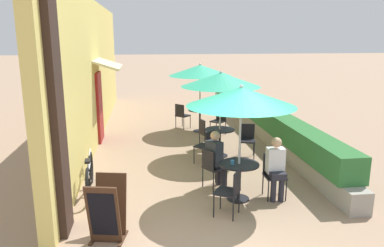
{
  "coord_description": "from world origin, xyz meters",
  "views": [
    {
      "loc": [
        -1.03,
        -5.28,
        3.17
      ],
      "look_at": [
        0.15,
        3.86,
        1.0
      ],
      "focal_mm": 35.0,
      "sensor_mm": 36.0,
      "label": 1
    }
  ],
  "objects_px": {
    "patio_table_near": "(239,173)",
    "cafe_chair_near_left": "(274,172)",
    "patio_umbrella_far": "(200,70)",
    "cafe_chair_far_left": "(182,114)",
    "bicycle_leaning": "(90,175)",
    "cafe_chair_mid_back": "(247,138)",
    "cafe_chair_far_right": "(219,119)",
    "cafe_chair_near_back": "(231,189)",
    "patio_table_mid": "(220,136)",
    "cafe_chair_mid_right": "(207,144)",
    "patio_umbrella_mid": "(221,80)",
    "seated_patron_near_right": "(216,157)",
    "seated_patron_near_left": "(276,166)",
    "patio_umbrella_near": "(241,97)",
    "menu_board": "(107,210)",
    "patio_table_far": "(200,116)",
    "coffee_cup_near": "(232,162)",
    "cafe_chair_near_right": "(212,165)",
    "coffee_cup_far": "(197,108)",
    "cafe_chair_mid_left": "(205,131)"
  },
  "relations": [
    {
      "from": "patio_table_near",
      "to": "cafe_chair_near_left",
      "type": "distance_m",
      "value": 0.74
    },
    {
      "from": "cafe_chair_near_left",
      "to": "patio_umbrella_far",
      "type": "distance_m",
      "value": 5.64
    },
    {
      "from": "cafe_chair_far_left",
      "to": "bicycle_leaning",
      "type": "height_order",
      "value": "cafe_chair_far_left"
    },
    {
      "from": "cafe_chair_mid_back",
      "to": "cafe_chair_far_right",
      "type": "distance_m",
      "value": 2.36
    },
    {
      "from": "patio_table_near",
      "to": "cafe_chair_near_back",
      "type": "relative_size",
      "value": 0.9
    },
    {
      "from": "cafe_chair_far_right",
      "to": "bicycle_leaning",
      "type": "bearing_deg",
      "value": 94.81
    },
    {
      "from": "patio_table_mid",
      "to": "cafe_chair_mid_back",
      "type": "height_order",
      "value": "cafe_chair_mid_back"
    },
    {
      "from": "cafe_chair_mid_right",
      "to": "bicycle_leaning",
      "type": "xyz_separation_m",
      "value": [
        -2.68,
        -1.41,
        -0.15
      ]
    },
    {
      "from": "patio_umbrella_mid",
      "to": "cafe_chair_mid_back",
      "type": "height_order",
      "value": "patio_umbrella_mid"
    },
    {
      "from": "patio_umbrella_mid",
      "to": "bicycle_leaning",
      "type": "xyz_separation_m",
      "value": [
        -3.14,
        -1.99,
        -1.7
      ]
    },
    {
      "from": "cafe_chair_far_left",
      "to": "seated_patron_near_right",
      "type": "bearing_deg",
      "value": -42.74
    },
    {
      "from": "cafe_chair_mid_back",
      "to": "cafe_chair_far_left",
      "type": "bearing_deg",
      "value": -52.19
    },
    {
      "from": "seated_patron_near_left",
      "to": "bicycle_leaning",
      "type": "height_order",
      "value": "seated_patron_near_left"
    },
    {
      "from": "patio_umbrella_near",
      "to": "cafe_chair_far_left",
      "type": "distance_m",
      "value": 6.13
    },
    {
      "from": "patio_table_near",
      "to": "cafe_chair_near_back",
      "type": "height_order",
      "value": "cafe_chair_near_back"
    },
    {
      "from": "cafe_chair_near_back",
      "to": "menu_board",
      "type": "distance_m",
      "value": 2.17
    },
    {
      "from": "cafe_chair_near_back",
      "to": "cafe_chair_far_right",
      "type": "distance_m",
      "value": 5.72
    },
    {
      "from": "patio_table_near",
      "to": "patio_table_mid",
      "type": "bearing_deg",
      "value": 86.3
    },
    {
      "from": "cafe_chair_mid_right",
      "to": "patio_table_far",
      "type": "height_order",
      "value": "cafe_chair_mid_right"
    },
    {
      "from": "menu_board",
      "to": "patio_table_near",
      "type": "bearing_deg",
      "value": 37.65
    },
    {
      "from": "coffee_cup_near",
      "to": "patio_umbrella_far",
      "type": "distance_m",
      "value": 5.62
    },
    {
      "from": "menu_board",
      "to": "cafe_chair_far_right",
      "type": "bearing_deg",
      "value": 75.43
    },
    {
      "from": "seated_patron_near_right",
      "to": "cafe_chair_near_back",
      "type": "height_order",
      "value": "seated_patron_near_right"
    },
    {
      "from": "seated_patron_near_left",
      "to": "seated_patron_near_right",
      "type": "height_order",
      "value": "same"
    },
    {
      "from": "patio_table_mid",
      "to": "patio_umbrella_far",
      "type": "xyz_separation_m",
      "value": [
        -0.13,
        2.7,
        1.52
      ]
    },
    {
      "from": "seated_patron_near_right",
      "to": "patio_table_mid",
      "type": "height_order",
      "value": "seated_patron_near_right"
    },
    {
      "from": "cafe_chair_far_left",
      "to": "patio_umbrella_far",
      "type": "bearing_deg",
      "value": 5.96
    },
    {
      "from": "seated_patron_near_left",
      "to": "seated_patron_near_right",
      "type": "distance_m",
      "value": 1.27
    },
    {
      "from": "cafe_chair_near_right",
      "to": "menu_board",
      "type": "bearing_deg",
      "value": -77.38
    },
    {
      "from": "coffee_cup_far",
      "to": "bicycle_leaning",
      "type": "distance_m",
      "value": 5.57
    },
    {
      "from": "seated_patron_near_right",
      "to": "cafe_chair_mid_left",
      "type": "xyz_separation_m",
      "value": [
        0.23,
        2.77,
        -0.17
      ]
    },
    {
      "from": "patio_table_far",
      "to": "bicycle_leaning",
      "type": "height_order",
      "value": "bicycle_leaning"
    },
    {
      "from": "patio_table_far",
      "to": "cafe_chair_far_right",
      "type": "xyz_separation_m",
      "value": [
        0.57,
        -0.46,
        -0.03
      ]
    },
    {
      "from": "cafe_chair_near_left",
      "to": "menu_board",
      "type": "distance_m",
      "value": 3.39
    },
    {
      "from": "cafe_chair_near_back",
      "to": "patio_umbrella_near",
      "type": "bearing_deg",
      "value": 5.96
    },
    {
      "from": "seated_patron_near_left",
      "to": "cafe_chair_near_right",
      "type": "distance_m",
      "value": 1.34
    },
    {
      "from": "coffee_cup_near",
      "to": "cafe_chair_mid_left",
      "type": "relative_size",
      "value": 0.1
    },
    {
      "from": "cafe_chair_mid_left",
      "to": "patio_table_far",
      "type": "height_order",
      "value": "cafe_chair_mid_left"
    },
    {
      "from": "patio_table_near",
      "to": "patio_umbrella_far",
      "type": "bearing_deg",
      "value": 89.53
    },
    {
      "from": "seated_patron_near_left",
      "to": "coffee_cup_near",
      "type": "height_order",
      "value": "seated_patron_near_left"
    },
    {
      "from": "cafe_chair_far_right",
      "to": "coffee_cup_far",
      "type": "xyz_separation_m",
      "value": [
        -0.67,
        0.5,
        0.28
      ]
    },
    {
      "from": "cafe_chair_far_left",
      "to": "patio_table_far",
      "type": "bearing_deg",
      "value": 5.96
    },
    {
      "from": "cafe_chair_mid_left",
      "to": "cafe_chair_far_left",
      "type": "height_order",
      "value": "same"
    },
    {
      "from": "cafe_chair_near_back",
      "to": "menu_board",
      "type": "height_order",
      "value": "menu_board"
    },
    {
      "from": "patio_table_mid",
      "to": "menu_board",
      "type": "xyz_separation_m",
      "value": [
        -2.6,
        -3.92,
        -0.05
      ]
    },
    {
      "from": "coffee_cup_near",
      "to": "coffee_cup_far",
      "type": "distance_m",
      "value": 5.52
    },
    {
      "from": "patio_umbrella_near",
      "to": "cafe_chair_far_right",
      "type": "height_order",
      "value": "patio_umbrella_near"
    },
    {
      "from": "cafe_chair_near_left",
      "to": "cafe_chair_far_right",
      "type": "distance_m",
      "value": 4.92
    },
    {
      "from": "cafe_chair_near_right",
      "to": "patio_table_far",
      "type": "height_order",
      "value": "cafe_chair_near_right"
    },
    {
      "from": "coffee_cup_near",
      "to": "cafe_chair_mid_left",
      "type": "distance_m",
      "value": 3.47
    }
  ]
}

